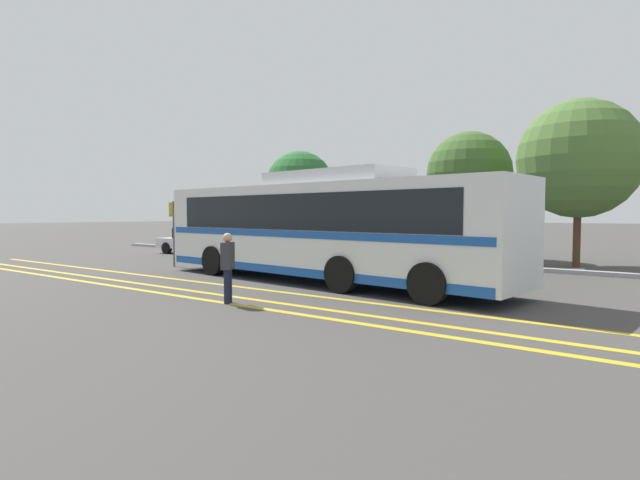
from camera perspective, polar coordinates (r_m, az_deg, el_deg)
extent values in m
plane|color=#423F3D|center=(14.93, 4.94, -5.09)|extent=(220.00, 220.00, 0.00)
cube|color=gold|center=(13.71, -5.47, -5.81)|extent=(32.38, 0.20, 0.01)
cube|color=gold|center=(12.78, -9.34, -6.48)|extent=(32.38, 0.20, 0.01)
cube|color=gold|center=(12.29, -11.82, -6.89)|extent=(32.38, 0.20, 0.01)
cube|color=#99999E|center=(21.28, 10.99, -2.50)|extent=(40.38, 0.36, 0.15)
cube|color=silver|center=(15.26, 0.00, 1.31)|extent=(12.57, 3.82, 2.65)
cube|color=black|center=(15.26, 0.00, 3.22)|extent=(10.86, 3.67, 1.04)
cube|color=#194CA5|center=(15.27, 0.00, 0.82)|extent=(12.33, 3.83, 0.20)
cube|color=#194CA5|center=(15.35, 0.00, -3.20)|extent=(12.33, 3.82, 0.24)
cube|color=black|center=(19.98, -13.27, 1.78)|extent=(0.28, 2.19, 1.96)
cube|color=black|center=(19.99, -13.31, 5.01)|extent=(0.23, 1.74, 0.24)
cube|color=silver|center=(14.88, 1.77, 7.14)|extent=(4.52, 2.45, 0.40)
cube|color=black|center=(20.27, -13.68, -1.46)|extent=(0.24, 1.87, 0.04)
cube|color=black|center=(20.28, -13.67, -2.02)|extent=(0.24, 1.87, 0.04)
cylinder|color=black|center=(17.42, -12.08, -2.32)|extent=(1.02, 0.39, 1.00)
cylinder|color=black|center=(18.91, -6.15, -1.86)|extent=(1.02, 0.39, 1.00)
cylinder|color=black|center=(13.23, 2.44, -3.94)|extent=(1.02, 0.39, 1.00)
cylinder|color=black|center=(15.13, 8.29, -3.09)|extent=(1.02, 0.39, 1.00)
cylinder|color=black|center=(11.74, 12.25, -4.90)|extent=(1.02, 0.39, 1.00)
cylinder|color=black|center=(13.85, 17.25, -3.76)|extent=(1.02, 0.39, 1.00)
cube|color=silver|center=(26.91, -13.84, -0.36)|extent=(4.50, 2.14, 0.51)
cube|color=black|center=(26.96, -14.02, 0.76)|extent=(1.95, 1.73, 0.54)
cylinder|color=black|center=(26.60, -10.47, -0.91)|extent=(0.61, 0.25, 0.60)
cylinder|color=black|center=(25.36, -13.08, -1.13)|extent=(0.61, 0.25, 0.60)
cylinder|color=black|center=(28.49, -14.51, -0.70)|extent=(0.61, 0.25, 0.60)
cylinder|color=black|center=(27.34, -17.11, -0.89)|extent=(0.61, 0.25, 0.60)
cube|color=silver|center=(22.21, -2.46, -0.86)|extent=(4.97, 1.90, 0.60)
cube|color=black|center=(22.25, -2.70, 0.61)|extent=(2.13, 1.56, 0.54)
cylinder|color=black|center=(21.87, 1.88, -1.70)|extent=(0.61, 0.23, 0.60)
cylinder|color=black|center=(20.65, -0.76, -1.98)|extent=(0.61, 0.23, 0.60)
cylinder|color=black|center=(23.82, -3.93, -1.32)|extent=(0.61, 0.23, 0.60)
cylinder|color=black|center=(22.71, -6.64, -1.55)|extent=(0.61, 0.23, 0.60)
cube|color=navy|center=(18.62, 12.30, -1.56)|extent=(4.84, 1.89, 0.67)
cube|color=black|center=(18.63, 11.98, 0.19)|extent=(2.05, 1.63, 0.46)
cylinder|color=black|center=(18.94, 17.48, -2.58)|extent=(0.60, 0.21, 0.60)
cylinder|color=black|center=(17.31, 15.72, -3.07)|extent=(0.60, 0.21, 0.60)
cylinder|color=black|center=(20.05, 9.33, -2.17)|extent=(0.60, 0.21, 0.60)
cylinder|color=black|center=(18.52, 6.98, -2.59)|extent=(0.60, 0.21, 0.60)
cylinder|color=#191E38|center=(12.04, -10.35, -5.16)|extent=(0.14, 0.14, 0.80)
cylinder|color=#191E38|center=(11.88, -10.60, -5.28)|extent=(0.14, 0.14, 0.80)
cube|color=#333338|center=(11.88, -10.51, -1.78)|extent=(0.40, 0.47, 0.64)
sphere|color=tan|center=(11.85, -10.53, 0.27)|extent=(0.22, 0.22, 0.22)
cylinder|color=#59595E|center=(20.63, -16.37, 0.67)|extent=(0.07, 0.07, 2.60)
cube|color=yellow|center=(20.61, -16.41, 3.37)|extent=(0.07, 0.40, 0.56)
cylinder|color=#513823|center=(26.49, -2.32, 0.90)|extent=(0.28, 0.28, 2.24)
sphere|color=#28662D|center=(26.51, -2.33, 6.24)|extent=(3.61, 3.61, 3.61)
cylinder|color=#513823|center=(22.16, 27.29, 0.49)|extent=(0.28, 0.28, 2.51)
sphere|color=#4C7033|center=(22.24, 27.48, 8.22)|extent=(4.64, 4.64, 4.64)
cylinder|color=#513823|center=(24.43, 16.57, 0.90)|extent=(0.28, 0.28, 2.50)
sphere|color=#3D6028|center=(24.48, 16.66, 7.26)|extent=(3.90, 3.90, 3.90)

